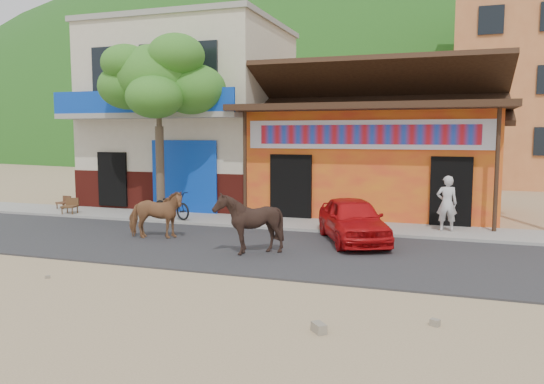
{
  "coord_description": "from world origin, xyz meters",
  "views": [
    {
      "loc": [
        4.59,
        -9.67,
        2.87
      ],
      "look_at": [
        0.29,
        3.0,
        1.4
      ],
      "focal_mm": 35.0,
      "sensor_mm": 36.0,
      "label": 1
    }
  ],
  "objects_px": {
    "cow_tan": "(156,214)",
    "cafe_chair_left": "(63,197)",
    "cafe_chair_right": "(69,199)",
    "scooter": "(172,205)",
    "cow_dark": "(249,223)",
    "red_car": "(353,220)",
    "pedestrian": "(447,203)",
    "tree": "(159,126)"
  },
  "relations": [
    {
      "from": "cafe_chair_left",
      "to": "pedestrian",
      "type": "bearing_deg",
      "value": 8.48
    },
    {
      "from": "cow_dark",
      "to": "red_car",
      "type": "xyz_separation_m",
      "value": [
        2.06,
        2.24,
        -0.16
      ]
    },
    {
      "from": "scooter",
      "to": "cafe_chair_left",
      "type": "relative_size",
      "value": 1.97
    },
    {
      "from": "cafe_chair_left",
      "to": "cafe_chair_right",
      "type": "height_order",
      "value": "cafe_chair_right"
    },
    {
      "from": "red_car",
      "to": "pedestrian",
      "type": "relative_size",
      "value": 2.17
    },
    {
      "from": "pedestrian",
      "to": "cafe_chair_left",
      "type": "distance_m",
      "value": 13.51
    },
    {
      "from": "red_car",
      "to": "pedestrian",
      "type": "bearing_deg",
      "value": 15.69
    },
    {
      "from": "scooter",
      "to": "cafe_chair_left",
      "type": "bearing_deg",
      "value": 101.12
    },
    {
      "from": "tree",
      "to": "cow_dark",
      "type": "distance_m",
      "value": 6.6
    },
    {
      "from": "scooter",
      "to": "cow_dark",
      "type": "bearing_deg",
      "value": -111.08
    },
    {
      "from": "cow_tan",
      "to": "cafe_chair_right",
      "type": "height_order",
      "value": "cow_tan"
    },
    {
      "from": "cow_tan",
      "to": "red_car",
      "type": "bearing_deg",
      "value": -92.03
    },
    {
      "from": "cafe_chair_right",
      "to": "pedestrian",
      "type": "bearing_deg",
      "value": -9.11
    },
    {
      "from": "cafe_chair_left",
      "to": "tree",
      "type": "bearing_deg",
      "value": 3.54
    },
    {
      "from": "red_car",
      "to": "cafe_chair_right",
      "type": "bearing_deg",
      "value": 148.69
    },
    {
      "from": "cow_dark",
      "to": "cafe_chair_right",
      "type": "height_order",
      "value": "cow_dark"
    },
    {
      "from": "red_car",
      "to": "cafe_chair_left",
      "type": "height_order",
      "value": "red_car"
    },
    {
      "from": "cow_tan",
      "to": "red_car",
      "type": "relative_size",
      "value": 0.46
    },
    {
      "from": "cow_tan",
      "to": "scooter",
      "type": "height_order",
      "value": "cow_tan"
    },
    {
      "from": "cow_tan",
      "to": "cow_dark",
      "type": "distance_m",
      "value": 3.21
    },
    {
      "from": "cafe_chair_left",
      "to": "cafe_chair_right",
      "type": "xyz_separation_m",
      "value": [
        1.09,
        -0.97,
        0.07
      ]
    },
    {
      "from": "cow_dark",
      "to": "cafe_chair_right",
      "type": "xyz_separation_m",
      "value": [
        -8.02,
        3.49,
        -0.17
      ]
    },
    {
      "from": "pedestrian",
      "to": "cafe_chair_right",
      "type": "xyz_separation_m",
      "value": [
        -12.41,
        -0.69,
        -0.3
      ]
    },
    {
      "from": "tree",
      "to": "pedestrian",
      "type": "height_order",
      "value": "tree"
    },
    {
      "from": "cow_tan",
      "to": "scooter",
      "type": "distance_m",
      "value": 2.91
    },
    {
      "from": "red_car",
      "to": "scooter",
      "type": "bearing_deg",
      "value": 142.96
    },
    {
      "from": "cafe_chair_right",
      "to": "cow_dark",
      "type": "bearing_deg",
      "value": -35.79
    },
    {
      "from": "cow_tan",
      "to": "tree",
      "type": "bearing_deg",
      "value": 11.96
    },
    {
      "from": "tree",
      "to": "cafe_chair_right",
      "type": "bearing_deg",
      "value": -171.42
    },
    {
      "from": "scooter",
      "to": "pedestrian",
      "type": "height_order",
      "value": "pedestrian"
    },
    {
      "from": "cow_dark",
      "to": "scooter",
      "type": "height_order",
      "value": "cow_dark"
    },
    {
      "from": "cafe_chair_left",
      "to": "cow_tan",
      "type": "bearing_deg",
      "value": -20.62
    },
    {
      "from": "tree",
      "to": "red_car",
      "type": "bearing_deg",
      "value": -14.5
    },
    {
      "from": "cow_tan",
      "to": "cow_dark",
      "type": "height_order",
      "value": "cow_dark"
    },
    {
      "from": "cow_tan",
      "to": "scooter",
      "type": "relative_size",
      "value": 0.93
    },
    {
      "from": "scooter",
      "to": "cafe_chair_right",
      "type": "xyz_separation_m",
      "value": [
        -3.91,
        -0.15,
        0.05
      ]
    },
    {
      "from": "cafe_chair_left",
      "to": "cafe_chair_right",
      "type": "bearing_deg",
      "value": -32.15
    },
    {
      "from": "cow_tan",
      "to": "scooter",
      "type": "bearing_deg",
      "value": 4.77
    },
    {
      "from": "cow_tan",
      "to": "cafe_chair_left",
      "type": "height_order",
      "value": "cow_tan"
    },
    {
      "from": "tree",
      "to": "pedestrian",
      "type": "distance_m",
      "value": 9.37
    },
    {
      "from": "cow_tan",
      "to": "cafe_chair_left",
      "type": "relative_size",
      "value": 1.83
    },
    {
      "from": "cafe_chair_right",
      "to": "scooter",
      "type": "bearing_deg",
      "value": -10.08
    }
  ]
}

